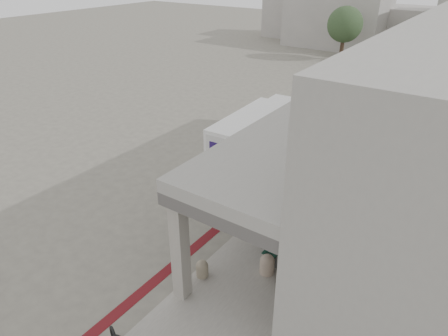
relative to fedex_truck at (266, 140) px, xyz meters
The scene contains 12 objects.
ground 4.69m from the fedex_truck, 92.86° to the right, with size 120.00×120.00×0.00m, color #655F56.
bike_lane_stripe 2.97m from the fedex_truck, 72.13° to the right, with size 0.35×40.00×0.01m, color #5A1216.
sidewalk 6.00m from the fedex_truck, 49.44° to the right, with size 4.40×28.00×0.12m, color gray.
transit_building 6.86m from the fedex_truck, ahead, with size 7.60×17.00×7.00m.
distant_backdrop 31.64m from the fedex_truck, 95.56° to the left, with size 28.00×10.00×6.50m.
tree_left 24.21m from the fedex_truck, 102.48° to the left, with size 3.20×3.20×4.80m.
tree_mid 25.70m from the fedex_truck, 86.02° to the left, with size 3.20×3.20×4.80m.
fedex_truck is the anchor object (origin of this frame).
bench 5.78m from the fedex_truck, 53.64° to the right, with size 0.55×2.06×0.48m.
bollard_near 6.80m from the fedex_truck, 59.49° to the right, with size 0.44×0.44×0.66m.
bollard_far 7.35m from the fedex_truck, 74.99° to the right, with size 0.37×0.37×0.55m.
utility_cabinet 5.73m from the fedex_truck, 32.22° to the right, with size 0.43×0.58×0.97m, color gray.
Camera 1 is at (7.87, -9.70, 8.63)m, focal length 32.00 mm.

